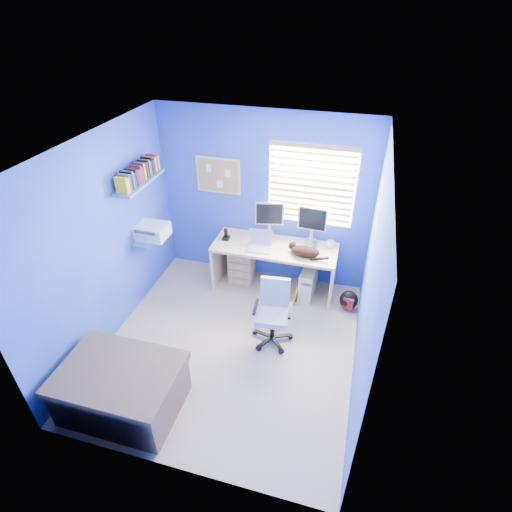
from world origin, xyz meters
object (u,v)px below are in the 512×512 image
(desk, at_px, (274,268))
(laptop, at_px, (259,242))
(cat, at_px, (305,251))
(office_chair, at_px, (273,320))
(tower_pc, at_px, (308,283))

(desk, distance_m, laptop, 0.53)
(cat, bearing_deg, office_chair, -84.62)
(cat, bearing_deg, desk, -175.67)
(laptop, relative_size, cat, 0.86)
(laptop, bearing_deg, office_chair, -69.09)
(tower_pc, relative_size, office_chair, 0.54)
(desk, relative_size, tower_pc, 3.83)
(laptop, xyz_separation_m, tower_pc, (0.70, 0.10, -0.62))
(office_chair, bearing_deg, laptop, 115.63)
(laptop, relative_size, tower_pc, 0.73)
(tower_pc, bearing_deg, laptop, -167.69)
(cat, relative_size, office_chair, 0.46)
(cat, relative_size, tower_pc, 0.85)
(tower_pc, bearing_deg, desk, -178.69)
(desk, distance_m, tower_pc, 0.53)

